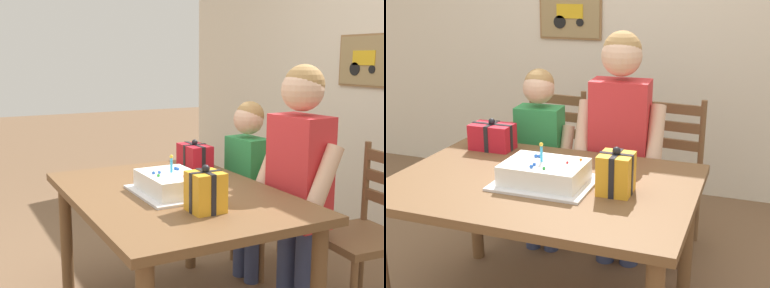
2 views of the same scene
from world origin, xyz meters
The scene contains 8 objects.
dining_table centered at (0.00, 0.00, 0.63)m, with size 1.39×0.97×0.72m.
birthday_cake centered at (0.03, -0.03, 0.77)m, with size 0.44×0.34×0.19m.
gift_box_red_large centered at (0.35, -0.02, 0.81)m, with size 0.15×0.15×0.21m.
gift_box_beside_cake centered at (-0.45, 0.35, 0.79)m, with size 0.23×0.15×0.17m.
chair_left centered at (-0.38, 0.94, 0.47)m, with size 0.45×0.45×0.92m.
chair_right centered at (0.38, 0.94, 0.47)m, with size 0.45×0.45×0.92m.
child_older centered at (0.19, 0.63, 0.82)m, with size 0.50×0.29×1.35m.
child_younger centered at (-0.29, 0.63, 0.68)m, with size 0.42×0.24×1.12m.
Camera 1 is at (2.17, -1.02, 1.39)m, focal length 46.46 mm.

